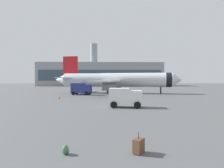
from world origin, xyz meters
The scene contains 8 objects.
airplane_at_gate centered at (2.83, 50.46, 3.66)m, with size 35.53×32.29×10.50m.
service_truck centered at (-5.96, 44.60, 1.61)m, with size 5.18×3.43×2.90m.
cargo_van centered at (2.76, 22.69, 1.45)m, with size 4.58×2.71×2.60m.
safety_cone_near centered at (-9.00, 34.83, 0.37)m, with size 0.44×0.44×0.75m.
safety_cone_mid centered at (2.11, 59.90, 0.38)m, with size 0.44×0.44×0.78m.
rolling_suitcase centered at (1.84, 6.16, 0.39)m, with size 0.70×0.75×1.10m.
traveller_backpack centered at (-1.86, 6.13, 0.23)m, with size 0.36×0.40×0.48m.
terminal_building centered at (-3.23, 118.01, 7.17)m, with size 74.85×17.49×26.02m.
Camera 1 is at (0.18, -3.65, 3.76)m, focal length 31.29 mm.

